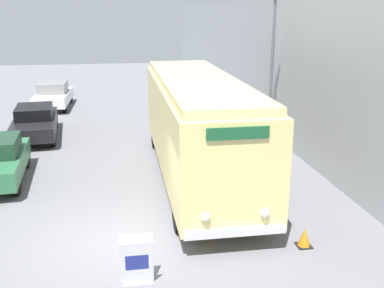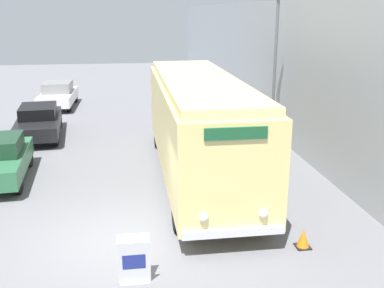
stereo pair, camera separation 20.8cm
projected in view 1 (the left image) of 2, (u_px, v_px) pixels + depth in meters
ground_plane at (117, 243)px, 11.22m from camera, size 80.00×80.00×0.00m
building_wall_right at (272, 68)px, 20.94m from camera, size 0.30×60.00×6.02m
vintage_bus at (197, 123)px, 15.13m from camera, size 2.59×10.58×3.49m
sign_board at (137, 262)px, 9.46m from camera, size 0.69×0.39×1.06m
streetlamp at (273, 48)px, 18.05m from camera, size 0.36×0.36×6.35m
parked_car_mid at (35, 122)px, 20.31m from camera, size 2.24×4.80×1.45m
parked_car_far at (53, 95)px, 26.64m from camera, size 1.93×4.36×1.50m
traffic_cone at (304, 238)px, 11.03m from camera, size 0.36×0.36×0.48m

